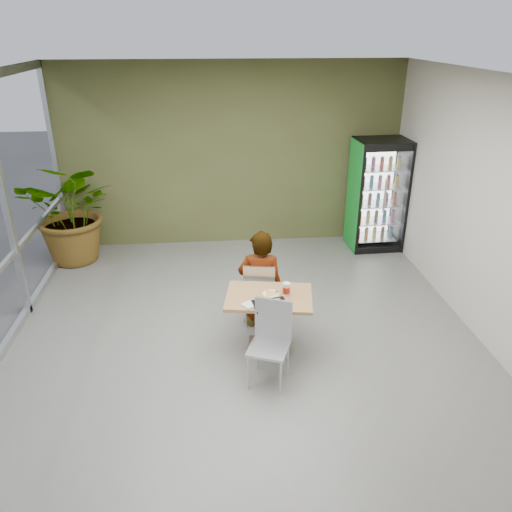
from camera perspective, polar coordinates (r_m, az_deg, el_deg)
The scene contains 12 objects.
ground at distance 6.35m, azimuth -1.06°, elevation -10.56°, with size 7.00×7.00×0.00m, color slate.
room_envelope at distance 5.58m, azimuth -1.19°, elevation 2.98°, with size 6.00×7.00×3.20m, color silver, non-canonical shape.
dining_table at distance 6.07m, azimuth 1.47°, elevation -6.31°, with size 1.12×0.87×0.75m.
chair_far at distance 6.55m, azimuth 0.41°, elevation -3.83°, with size 0.47×0.48×0.92m.
chair_near at distance 5.59m, azimuth 1.73°, elevation -9.01°, with size 0.55×0.55×0.96m.
seated_woman at distance 6.59m, azimuth 0.52°, elevation -3.77°, with size 0.61×0.39×1.64m, color black.
pizza_plate at distance 5.99m, azimuth 1.73°, elevation -4.26°, with size 0.29×0.25×0.03m.
soda_cup at distance 5.95m, azimuth 3.49°, elevation -3.82°, with size 0.09×0.09×0.16m.
napkin_stack at distance 5.76m, azimuth -0.73°, elevation -5.60°, with size 0.15×0.15×0.02m, color white.
cafeteria_tray at distance 5.75m, azimuth 1.66°, elevation -5.61°, with size 0.39×0.29×0.02m, color black.
beverage_fridge at distance 9.08m, azimuth 13.70°, elevation 6.78°, with size 0.92×0.72×1.95m.
potted_plant at distance 8.84m, azimuth -20.08°, elevation 4.83°, with size 1.58×1.37×1.76m, color #265F27.
Camera 1 is at (-0.36, -5.17, 3.67)m, focal length 35.00 mm.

